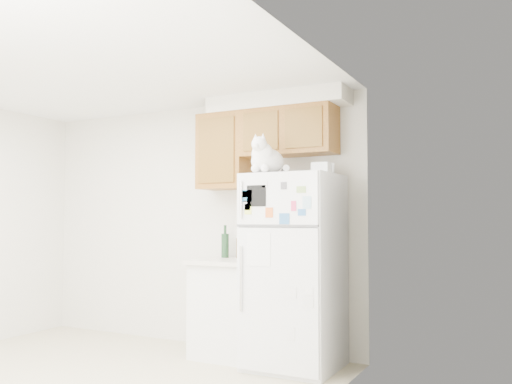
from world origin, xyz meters
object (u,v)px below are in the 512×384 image
Objects in this scene: refrigerator at (294,270)px; storage_box_back at (324,170)px; base_counter at (231,307)px; bottle_green at (225,241)px; storage_box_front at (321,168)px; cat at (266,159)px; bottle_amber at (239,245)px.

storage_box_back reaches higher than refrigerator.
base_counter is 2.85× the size of bottle_green.
refrigerator is 0.80m from base_counter.
refrigerator is 11.33× the size of storage_box_front.
storage_box_front is 1.33m from bottle_green.
storage_box_front is at bearing -7.13° from base_counter.
cat reaches higher than bottle_amber.
storage_box_back is 0.23m from storage_box_front.
storage_box_front reaches higher than base_counter.
refrigerator is at bearing -6.10° from base_counter.
cat is 0.56m from storage_box_back.
cat is 1.82× the size of bottle_amber.
cat is at bearing -151.63° from storage_box_back.
bottle_green is (-1.12, 0.27, -0.66)m from storage_box_front.
cat is at bearing -42.13° from bottle_amber.
storage_box_back is 1.20× the size of storage_box_front.
storage_box_front is at bearing -9.66° from refrigerator.
base_counter is at bearing 173.90° from refrigerator.
bottle_green is at bearing 135.07° from base_counter.
storage_box_back is at bearing 46.12° from cat.
bottle_amber reaches higher than base_counter.
refrigerator is at bearing -160.12° from storage_box_back.
base_counter is at bearing 173.21° from storage_box_front.
storage_box_back reaches higher than base_counter.
storage_box_front is (0.97, -0.12, 1.28)m from base_counter.
storage_box_front is at bearing -93.65° from storage_box_back.
refrigerator is at bearing -14.97° from bottle_green.
bottle_green is at bearing -167.91° from bottle_amber.
cat reaches higher than refrigerator.
storage_box_back is at bearing 6.21° from base_counter.
storage_box_front reaches higher than refrigerator.
refrigerator is at bearing 170.68° from storage_box_front.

